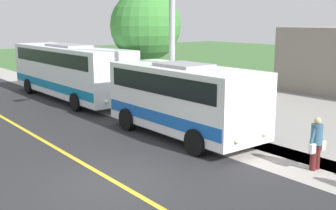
# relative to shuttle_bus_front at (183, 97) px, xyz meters

# --- Properties ---
(ground_plane) EXTENTS (120.00, 120.00, 0.00)m
(ground_plane) POSITION_rel_shuttle_bus_front_xyz_m (4.52, 2.49, -1.54)
(ground_plane) COLOR #3D6633
(road_surface) EXTENTS (8.00, 100.00, 0.01)m
(road_surface) POSITION_rel_shuttle_bus_front_xyz_m (4.52, 2.49, -1.54)
(road_surface) COLOR #28282B
(road_surface) RESTS_ON ground
(sidewalk) EXTENTS (2.40, 100.00, 0.01)m
(sidewalk) POSITION_rel_shuttle_bus_front_xyz_m (-0.68, 2.49, -1.54)
(sidewalk) COLOR #9E9991
(sidewalk) RESTS_ON ground
(road_centre_line) EXTENTS (0.16, 100.00, 0.00)m
(road_centre_line) POSITION_rel_shuttle_bus_front_xyz_m (4.52, 2.49, -1.53)
(road_centre_line) COLOR gold
(road_centre_line) RESTS_ON ground
(shuttle_bus_front) EXTENTS (2.68, 6.83, 2.80)m
(shuttle_bus_front) POSITION_rel_shuttle_bus_front_xyz_m (0.00, 0.00, 0.00)
(shuttle_bus_front) COLOR white
(shuttle_bus_front) RESTS_ON ground
(transit_bus_rear) EXTENTS (2.75, 10.62, 3.08)m
(transit_bus_rear) POSITION_rel_shuttle_bus_front_xyz_m (-0.04, -10.04, 0.15)
(transit_bus_rear) COLOR white
(transit_bus_rear) RESTS_ON ground
(pedestrian_waiting) EXTENTS (0.72, 0.34, 1.60)m
(pedestrian_waiting) POSITION_rel_shuttle_bus_front_xyz_m (-0.70, 5.27, -0.69)
(pedestrian_waiting) COLOR #4C1919
(pedestrian_waiting) RESTS_ON ground
(street_light_pole) EXTENTS (1.97, 0.24, 7.69)m
(street_light_pole) POSITION_rel_shuttle_bus_front_xyz_m (-0.36, -1.31, 2.71)
(street_light_pole) COLOR #9E9EA3
(street_light_pole) RESTS_ON ground
(tree_curbside) EXTENTS (3.75, 3.75, 5.98)m
(tree_curbside) POSITION_rel_shuttle_bus_front_xyz_m (-2.88, -6.60, 2.54)
(tree_curbside) COLOR brown
(tree_curbside) RESTS_ON ground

